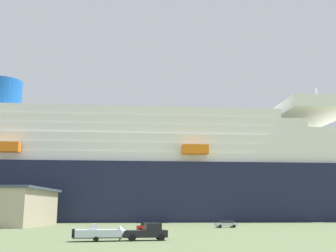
# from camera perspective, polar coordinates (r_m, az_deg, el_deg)

# --- Properties ---
(ground_plane) EXTENTS (600.00, 600.00, 0.00)m
(ground_plane) POSITION_cam_1_polar(r_m,az_deg,el_deg) (97.61, -2.17, -13.93)
(ground_plane) COLOR #66754C
(cruise_ship) EXTENTS (283.32, 44.06, 53.69)m
(cruise_ship) POSITION_cam_1_polar(r_m,az_deg,el_deg) (138.94, -7.85, -6.84)
(cruise_ship) COLOR #191E38
(cruise_ship) RESTS_ON ground_plane
(pickup_truck) EXTENTS (5.85, 2.98, 2.20)m
(pickup_truck) POSITION_cam_1_polar(r_m,az_deg,el_deg) (54.47, -2.94, -14.72)
(pickup_truck) COLOR black
(pickup_truck) RESTS_ON ground_plane
(small_boat_on_trailer) EXTENTS (8.01, 3.12, 2.15)m
(small_boat_on_trailer) POSITION_cam_1_polar(r_m,az_deg,el_deg) (53.80, -9.00, -14.73)
(small_boat_on_trailer) COLOR #595960
(small_boat_on_trailer) RESTS_ON ground_plane
(parked_car_silver_sedan) EXTENTS (4.87, 2.46, 1.58)m
(parked_car_silver_sedan) POSITION_cam_1_polar(r_m,az_deg,el_deg) (90.64, 8.18, -13.48)
(parked_car_silver_sedan) COLOR silver
(parked_car_silver_sedan) RESTS_ON ground_plane
(parked_car_red_hatchback) EXTENTS (4.42, 2.15, 1.58)m
(parked_car_red_hatchback) POSITION_cam_1_polar(r_m,az_deg,el_deg) (75.83, -2.79, -13.98)
(parked_car_red_hatchback) COLOR red
(parked_car_red_hatchback) RESTS_ON ground_plane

